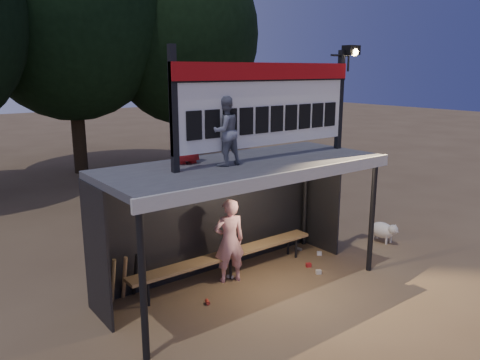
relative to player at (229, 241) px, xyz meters
The scene contains 12 objects.
ground 0.88m from the player, 81.23° to the right, with size 80.00×80.00×0.00m, color brown.
player is the anchor object (origin of this frame).
child_a 2.16m from the player, 132.95° to the right, with size 0.55×0.43×1.13m, color slate.
child_b 2.21m from the player, behind, with size 0.53×0.35×1.09m, color red.
dugout_shelter 1.06m from the player, 67.06° to the right, with size 5.10×2.08×2.32m.
scoreboard_assembly 2.63m from the player, 32.47° to the right, with size 4.10×0.27×1.99m.
bench 0.40m from the player, 70.44° to the left, with size 4.00×0.35×0.48m.
tree_mid 12.39m from the player, 84.56° to the left, with size 7.22×7.22×10.36m.
tree_right 12.13m from the player, 63.43° to the left, with size 6.08×6.08×8.72m.
dog 4.07m from the player, ahead, with size 0.36×0.81×0.49m.
bats 1.96m from the player, 166.93° to the left, with size 0.48×0.33×0.84m.
litter 1.40m from the player, 13.18° to the right, with size 3.19×1.21×0.08m.
Camera 1 is at (-4.81, -6.17, 3.85)m, focal length 35.00 mm.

